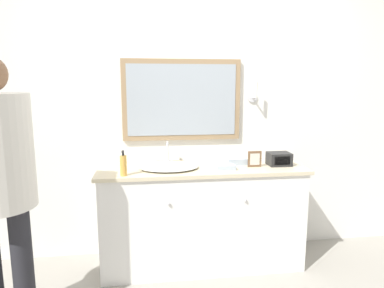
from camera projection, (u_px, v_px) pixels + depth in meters
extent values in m
plane|color=#9E998E|center=(208.00, 282.00, 2.78)|extent=(14.00, 14.00, 0.00)
cube|color=white|center=(196.00, 119.00, 3.19)|extent=(8.00, 0.06, 2.55)
cube|color=#997A56|center=(182.00, 100.00, 3.10)|extent=(1.07, 0.04, 0.73)
cube|color=#9EA8B2|center=(182.00, 100.00, 3.08)|extent=(0.98, 0.01, 0.64)
cylinder|color=silver|center=(252.00, 97.00, 3.19)|extent=(0.09, 0.01, 0.09)
cylinder|color=silver|center=(254.00, 98.00, 3.14)|extent=(0.02, 0.10, 0.02)
cylinder|color=white|center=(256.00, 90.00, 3.08)|extent=(0.02, 0.02, 0.14)
cube|color=white|center=(202.00, 217.00, 3.03)|extent=(1.71, 0.55, 0.86)
cube|color=beige|center=(202.00, 168.00, 2.95)|extent=(1.77, 0.58, 0.03)
sphere|color=silver|center=(169.00, 204.00, 2.67)|extent=(0.02, 0.02, 0.02)
sphere|color=silver|center=(245.00, 200.00, 2.75)|extent=(0.02, 0.02, 0.02)
ellipsoid|color=white|center=(169.00, 166.00, 2.88)|extent=(0.50, 0.38, 0.03)
cylinder|color=silver|center=(167.00, 161.00, 3.08)|extent=(0.06, 0.06, 0.03)
cylinder|color=silver|center=(167.00, 151.00, 3.07)|extent=(0.02, 0.02, 0.16)
cylinder|color=silver|center=(167.00, 143.00, 3.02)|extent=(0.02, 0.07, 0.02)
cylinder|color=white|center=(159.00, 160.00, 3.07)|extent=(0.06, 0.02, 0.02)
cylinder|color=white|center=(176.00, 159.00, 3.09)|extent=(0.05, 0.02, 0.02)
cylinder|color=gold|center=(123.00, 166.00, 2.64)|extent=(0.05, 0.05, 0.16)
cylinder|color=black|center=(123.00, 153.00, 2.62)|extent=(0.02, 0.02, 0.04)
cube|color=black|center=(123.00, 152.00, 2.61)|extent=(0.02, 0.03, 0.01)
cube|color=black|center=(279.00, 159.00, 2.99)|extent=(0.19, 0.16, 0.11)
cube|color=black|center=(282.00, 161.00, 2.92)|extent=(0.14, 0.01, 0.08)
cube|color=brown|center=(255.00, 159.00, 2.93)|extent=(0.12, 0.01, 0.14)
cube|color=beige|center=(255.00, 159.00, 2.92)|extent=(0.08, 0.00, 0.10)
cube|color=#A8B7C6|center=(237.00, 161.00, 3.04)|extent=(0.17, 0.14, 0.05)
cube|color=#A8B7C6|center=(226.00, 167.00, 2.85)|extent=(0.15, 0.11, 0.04)
cube|color=silver|center=(254.00, 160.00, 3.18)|extent=(0.15, 0.09, 0.01)
cylinder|color=#232328|center=(23.00, 266.00, 2.25)|extent=(0.13, 0.13, 0.82)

